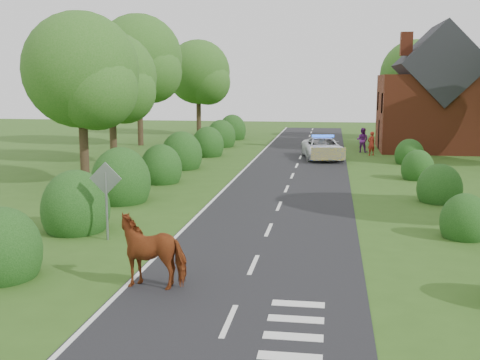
% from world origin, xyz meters
% --- Properties ---
extents(ground, '(120.00, 120.00, 0.00)m').
position_xyz_m(ground, '(0.00, 0.00, 0.00)').
color(ground, '#305319').
extents(road, '(6.00, 70.00, 0.02)m').
position_xyz_m(road, '(0.00, 15.00, 0.01)').
color(road, black).
rests_on(road, ground).
extents(road_markings, '(4.96, 70.00, 0.01)m').
position_xyz_m(road_markings, '(-1.60, 12.93, 0.03)').
color(road_markings, white).
rests_on(road_markings, road).
extents(hedgerow_left, '(2.75, 50.41, 3.00)m').
position_xyz_m(hedgerow_left, '(-6.51, 11.69, 0.75)').
color(hedgerow_left, '#153B0F').
rests_on(hedgerow_left, ground).
extents(hedgerow_right, '(2.10, 45.78, 2.10)m').
position_xyz_m(hedgerow_right, '(6.60, 11.21, 0.55)').
color(hedgerow_right, '#153B0F').
rests_on(hedgerow_right, ground).
extents(tree_left_a, '(5.74, 5.60, 8.38)m').
position_xyz_m(tree_left_a, '(-9.75, 11.86, 5.34)').
color(tree_left_a, '#332316').
rests_on(tree_left_a, ground).
extents(tree_left_b, '(5.74, 5.60, 8.07)m').
position_xyz_m(tree_left_b, '(-11.25, 19.86, 5.04)').
color(tree_left_b, '#332316').
rests_on(tree_left_b, ground).
extents(tree_left_c, '(6.97, 6.80, 10.22)m').
position_xyz_m(tree_left_c, '(-12.70, 29.83, 6.53)').
color(tree_left_c, '#332316').
rests_on(tree_left_c, ground).
extents(tree_left_d, '(6.15, 6.00, 8.89)m').
position_xyz_m(tree_left_d, '(-10.23, 39.85, 5.64)').
color(tree_left_d, '#332316').
rests_on(tree_left_d, ground).
extents(tree_right_c, '(6.15, 6.00, 8.58)m').
position_xyz_m(tree_right_c, '(9.27, 37.85, 5.34)').
color(tree_right_c, '#332316').
rests_on(tree_right_c, ground).
extents(road_sign, '(1.06, 0.08, 2.53)m').
position_xyz_m(road_sign, '(-5.00, 2.00, 1.65)').
color(road_sign, gray).
rests_on(road_sign, ground).
extents(house, '(8.00, 7.40, 9.17)m').
position_xyz_m(house, '(9.49, 30.00, 3.79)').
color(house, maroon).
rests_on(house, ground).
extents(cow, '(2.15, 1.20, 1.50)m').
position_xyz_m(cow, '(-2.27, -1.91, 0.75)').
color(cow, maroon).
rests_on(cow, ground).
extents(police_van, '(3.13, 5.48, 1.58)m').
position_xyz_m(police_van, '(1.47, 23.59, 0.72)').
color(police_van, white).
rests_on(police_van, ground).
extents(pedestrian_red, '(0.71, 0.68, 1.64)m').
position_xyz_m(pedestrian_red, '(4.74, 26.00, 0.82)').
color(pedestrian_red, '#A3271B').
rests_on(pedestrian_red, ground).
extents(pedestrian_purple, '(1.04, 0.94, 1.76)m').
position_xyz_m(pedestrian_purple, '(4.21, 27.74, 0.88)').
color(pedestrian_purple, '#6E237E').
rests_on(pedestrian_purple, ground).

